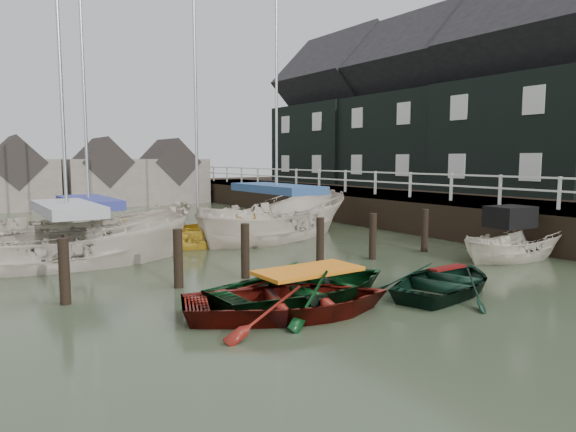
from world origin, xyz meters
TOP-DOWN VIEW (x-y plane):
  - ground at (0.00, 0.00)m, footprint 120.00×120.00m
  - pier at (9.48, 10.00)m, footprint 3.04×32.00m
  - land_strip at (15.00, 10.00)m, footprint 14.00×38.00m
  - quay_houses at (14.99, 8.66)m, footprint 6.52×28.14m
  - mooring_pilings at (-1.11, 3.00)m, footprint 13.72×0.22m
  - far_sheds at (0.83, 26.00)m, footprint 14.00×4.08m
  - rowboat_red at (-2.00, -0.22)m, footprint 4.92×4.23m
  - rowboat_green at (-1.12, 0.37)m, footprint 4.45×3.21m
  - rowboat_dkgreen at (2.00, -0.76)m, footprint 4.24×3.56m
  - motorboat at (6.80, 0.64)m, footprint 4.07×1.86m
  - sailboat_a at (-4.60, 7.32)m, footprint 7.35×3.59m
  - sailboat_b at (-3.52, 9.48)m, footprint 7.21×3.52m
  - sailboat_c at (-0.14, 8.32)m, footprint 5.79×3.53m
  - sailboat_d at (3.32, 8.58)m, footprint 8.81×5.72m

SIDE VIEW (x-z plane):
  - ground at x=0.00m, z-range 0.00..0.00m
  - land_strip at x=15.00m, z-range -0.75..0.75m
  - rowboat_red at x=-2.00m, z-range -0.43..0.43m
  - rowboat_green at x=-1.12m, z-range -0.46..0.46m
  - rowboat_dkgreen at x=2.00m, z-range -0.38..0.38m
  - sailboat_c at x=-0.14m, z-range -4.82..4.85m
  - sailboat_d at x=3.32m, z-range -6.57..6.68m
  - sailboat_a at x=-4.60m, z-range -5.59..5.71m
  - sailboat_b at x=-3.52m, z-range -6.24..6.36m
  - motorboat at x=6.80m, z-range -1.07..1.29m
  - mooring_pilings at x=-1.11m, z-range -0.40..1.40m
  - pier at x=9.48m, z-range -0.64..2.06m
  - far_sheds at x=0.83m, z-range -0.34..4.06m
  - quay_houses at x=14.99m, z-range 0.68..10.68m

